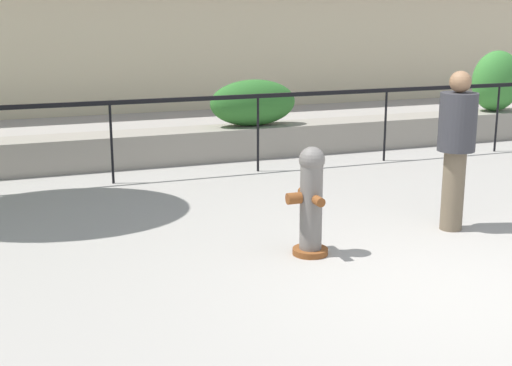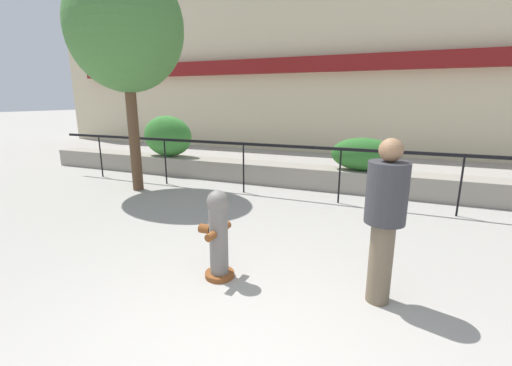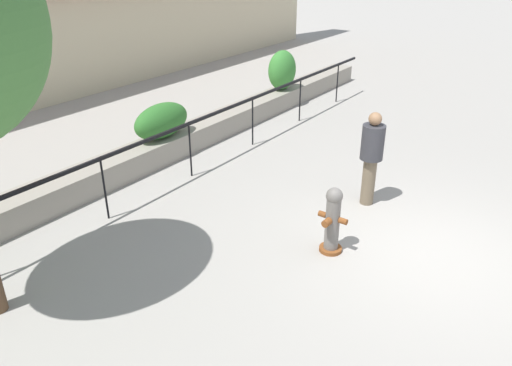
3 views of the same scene
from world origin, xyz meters
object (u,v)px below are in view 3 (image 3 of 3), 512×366
at_px(hedge_bush_1, 162,121).
at_px(hedge_bush_2, 282,70).
at_px(pedestrian, 372,153).
at_px(fire_hydrant, 332,220).

relative_size(hedge_bush_1, hedge_bush_2, 1.30).
relative_size(hedge_bush_1, pedestrian, 0.84).
height_order(hedge_bush_1, fire_hydrant, hedge_bush_1).
bearing_deg(hedge_bush_2, hedge_bush_1, 180.00).
relative_size(hedge_bush_2, pedestrian, 0.64).
distance_m(hedge_bush_2, fire_hydrant, 7.59).
distance_m(fire_hydrant, pedestrian, 1.86).
xyz_separation_m(hedge_bush_1, hedge_bush_2, (4.78, 0.00, 0.18)).
height_order(hedge_bush_2, fire_hydrant, hedge_bush_2).
distance_m(hedge_bush_1, hedge_bush_2, 4.78).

